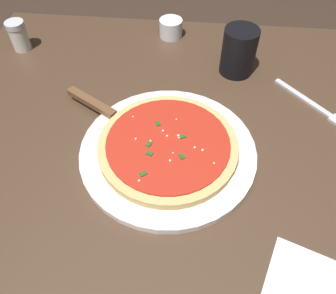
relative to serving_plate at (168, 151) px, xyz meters
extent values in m
plane|color=#38281E|center=(0.02, -0.03, -0.74)|extent=(5.00, 5.00, 0.00)
cube|color=black|center=(-0.38, -0.41, -0.39)|extent=(0.06, 0.06, 0.71)
cube|color=black|center=(0.43, -0.41, -0.39)|extent=(0.06, 0.06, 0.71)
cube|color=#473323|center=(0.02, -0.03, -0.02)|extent=(0.96, 0.91, 0.03)
cylinder|color=white|center=(0.00, 0.00, 0.00)|extent=(0.34, 0.34, 0.01)
cylinder|color=#DBB26B|center=(0.00, 0.00, 0.02)|extent=(0.26, 0.26, 0.02)
cylinder|color=red|center=(0.00, 0.00, 0.03)|extent=(0.23, 0.23, 0.00)
sphere|color=#EFEACC|center=(-0.01, 0.04, 0.03)|extent=(0.00, 0.00, 0.00)
sphere|color=#EFEACC|center=(0.04, 0.09, 0.03)|extent=(0.00, 0.00, 0.00)
sphere|color=#EFEACC|center=(-0.02, -0.01, 0.03)|extent=(0.00, 0.00, 0.00)
sphere|color=#EFEACC|center=(0.03, 0.00, 0.03)|extent=(0.00, 0.00, 0.00)
sphere|color=#EFEACC|center=(-0.06, 0.01, 0.03)|extent=(0.00, 0.00, 0.00)
sphere|color=#EFEACC|center=(0.07, -0.06, 0.03)|extent=(0.00, 0.00, 0.00)
sphere|color=#EFEACC|center=(0.06, 0.00, 0.03)|extent=(0.00, 0.00, 0.00)
sphere|color=#EFEACC|center=(-0.09, 0.04, 0.03)|extent=(0.00, 0.00, 0.00)
sphere|color=#EFEACC|center=(-0.02, -0.02, 0.03)|extent=(0.00, 0.00, 0.00)
sphere|color=#EFEACC|center=(0.00, -0.01, 0.03)|extent=(0.00, 0.00, 0.00)
sphere|color=#EFEACC|center=(0.01, -0.02, 0.03)|extent=(0.00, 0.00, 0.00)
sphere|color=#EFEACC|center=(-0.05, 0.01, 0.03)|extent=(0.00, 0.00, 0.00)
sphere|color=#EFEACC|center=(-0.01, -0.06, 0.03)|extent=(0.00, 0.00, 0.00)
sphere|color=#EFEACC|center=(-0.01, 0.03, 0.03)|extent=(0.00, 0.00, 0.00)
cube|color=#23561E|center=(-0.03, -0.02, 0.03)|extent=(0.01, 0.01, 0.00)
cube|color=#23561E|center=(0.04, 0.08, 0.03)|extent=(0.01, 0.01, 0.00)
cube|color=#23561E|center=(0.03, -0.04, 0.03)|extent=(0.01, 0.01, 0.00)
cube|color=#23561E|center=(-0.03, 0.03, 0.03)|extent=(0.01, 0.01, 0.00)
cube|color=#23561E|center=(0.03, 0.03, 0.03)|extent=(0.01, 0.01, 0.00)
cube|color=#23561E|center=(0.03, 0.01, 0.03)|extent=(0.01, 0.01, 0.00)
cube|color=silver|center=(0.08, -0.05, 0.01)|extent=(0.11, 0.11, 0.00)
cube|color=brown|center=(0.17, -0.10, 0.01)|extent=(0.12, 0.08, 0.01)
cylinder|color=black|center=(-0.14, -0.27, 0.05)|extent=(0.08, 0.08, 0.11)
cylinder|color=silver|center=(0.03, -0.41, 0.02)|extent=(0.06, 0.06, 0.05)
cube|color=white|center=(-0.23, 0.22, -0.01)|extent=(0.15, 0.14, 0.00)
cube|color=silver|center=(-0.28, -0.19, 0.00)|extent=(0.11, 0.12, 0.00)
cylinder|color=silver|center=(0.41, -0.31, 0.02)|extent=(0.04, 0.04, 0.06)
cylinder|color=silver|center=(0.41, -0.31, 0.06)|extent=(0.05, 0.05, 0.01)
camera|label=1|loc=(-0.04, 0.40, 0.50)|focal=36.20mm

